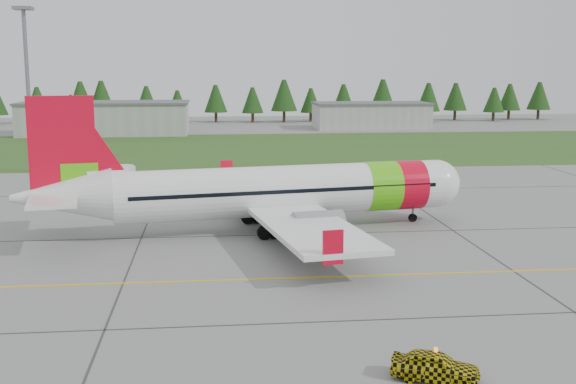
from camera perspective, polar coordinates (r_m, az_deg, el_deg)
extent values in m
plane|color=gray|center=(39.03, 8.42, -9.92)|extent=(320.00, 320.00, 0.00)
cylinder|color=white|center=(58.47, -0.31, 0.11)|extent=(27.44, 8.50, 4.07)
sphere|color=white|center=(63.37, 11.61, 0.67)|extent=(4.07, 4.07, 4.07)
cone|color=white|center=(56.42, -17.44, -0.32)|extent=(7.88, 5.22, 4.07)
cube|color=black|center=(63.46, 11.87, 1.01)|extent=(2.10, 2.95, 0.58)
cylinder|color=#57D10F|center=(61.18, 7.25, 0.47)|extent=(3.36, 4.54, 4.15)
cylinder|color=red|center=(62.19, 9.38, 0.57)|extent=(2.95, 4.47, 4.15)
cube|color=white|center=(58.54, -0.81, -1.02)|extent=(11.18, 33.90, 0.38)
cube|color=red|center=(74.20, -4.88, 1.71)|extent=(1.27, 0.39, 2.09)
cube|color=red|center=(42.61, 3.57, -4.39)|extent=(1.27, 0.39, 2.09)
cylinder|color=gray|center=(64.50, -0.77, -0.52)|extent=(4.07, 2.78, 2.19)
cylinder|color=gray|center=(53.70, 2.39, -2.65)|extent=(4.07, 2.78, 2.19)
cube|color=red|center=(55.93, -17.41, 3.21)|extent=(4.80, 1.16, 7.93)
cube|color=#57D10F|center=(56.20, -16.12, 0.94)|extent=(2.75, 0.88, 2.51)
cube|color=white|center=(56.40, -17.98, -0.09)|extent=(5.28, 12.39, 0.23)
cylinder|color=slate|center=(62.90, 9.83, -1.66)|extent=(0.19, 0.19, 1.46)
cylinder|color=black|center=(62.97, 9.82, -1.99)|extent=(0.75, 0.41, 0.71)
cylinder|color=slate|center=(61.29, -2.45, -1.58)|extent=(0.23, 0.23, 1.98)
cylinder|color=black|center=(61.29, -2.82, -2.01)|extent=(1.15, 0.64, 1.09)
cylinder|color=slate|center=(55.74, -1.07, -2.72)|extent=(0.23, 0.23, 1.98)
cylinder|color=black|center=(55.73, -1.49, -3.20)|extent=(1.15, 0.64, 1.09)
imported|color=yellow|center=(31.56, 11.64, -11.26)|extent=(1.78, 1.90, 3.74)
imported|color=white|center=(89.60, -12.91, 2.58)|extent=(1.81, 1.75, 4.32)
cube|color=#30561E|center=(118.62, -1.51, 3.51)|extent=(320.00, 50.00, 0.03)
cube|color=gold|center=(46.42, 5.94, -6.61)|extent=(120.00, 0.25, 0.02)
cube|color=#A8A8A3|center=(147.30, -14.19, 5.62)|extent=(32.00, 14.00, 6.00)
cube|color=#A8A8A3|center=(157.69, 6.55, 5.97)|extent=(24.00, 12.00, 5.20)
cylinder|color=slate|center=(96.24, -19.83, 7.42)|extent=(0.50, 0.50, 20.00)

